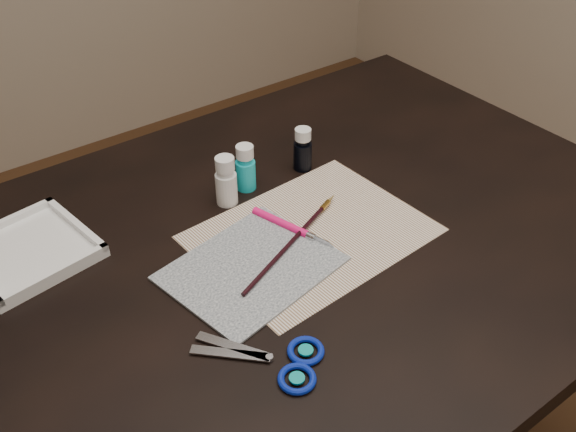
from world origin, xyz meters
TOP-DOWN VIEW (x-y plane):
  - table at (0.00, 0.00)m, footprint 1.30×0.90m
  - paper at (0.04, -0.01)m, footprint 0.38×0.30m
  - canvas at (-0.09, -0.02)m, footprint 0.28×0.24m
  - paint_bottle_white at (-0.02, 0.15)m, footprint 0.04×0.04m
  - paint_bottle_cyan at (0.03, 0.17)m, footprint 0.04×0.04m
  - paint_bottle_navy at (0.15, 0.16)m, footprint 0.04×0.04m
  - paintbrush at (-0.00, -0.01)m, footprint 0.27×0.12m
  - craft_knife at (0.02, 0.01)m, footprint 0.06×0.16m
  - scissors at (-0.19, -0.18)m, footprint 0.21×0.21m
  - palette_tray at (-0.36, 0.22)m, footprint 0.21×0.21m

SIDE VIEW (x-z plane):
  - table at x=0.00m, z-range 0.00..0.75m
  - paper at x=0.04m, z-range 0.75..0.75m
  - canvas at x=-0.09m, z-range 0.75..0.76m
  - scissors at x=-0.19m, z-range 0.75..0.76m
  - craft_knife at x=0.02m, z-range 0.75..0.76m
  - paintbrush at x=0.00m, z-range 0.76..0.76m
  - palette_tray at x=-0.36m, z-range 0.75..0.77m
  - paint_bottle_navy at x=0.15m, z-range 0.75..0.83m
  - paint_bottle_cyan at x=0.03m, z-range 0.75..0.84m
  - paint_bottle_white at x=-0.02m, z-range 0.75..0.84m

